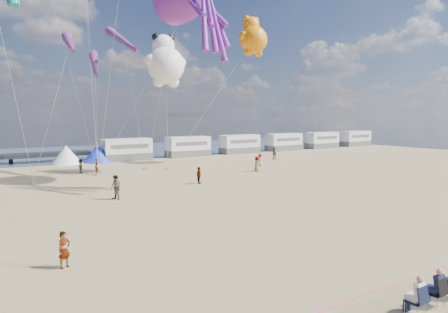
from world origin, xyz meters
The scene contains 30 objects.
ground centered at (0.00, 0.00, 0.00)m, with size 120.00×120.00×0.00m, color tan.
water centered at (0.00, 55.00, 0.02)m, with size 120.00×120.00×0.00m, color #355066.
motorhome_0 centered at (6.00, 40.00, 1.50)m, with size 6.60×2.50×3.00m, color silver.
motorhome_1 centered at (15.50, 40.00, 1.50)m, with size 6.60×2.50×3.00m, color silver.
motorhome_2 centered at (25.00, 40.00, 1.50)m, with size 6.60×2.50×3.00m, color silver.
motorhome_3 centered at (34.50, 40.00, 1.50)m, with size 6.60×2.50×3.00m, color silver.
motorhome_4 centered at (44.00, 40.00, 1.50)m, with size 6.60×2.50×3.00m, color silver.
motorhome_5 centered at (53.50, 40.00, 1.50)m, with size 6.60×2.50×3.00m, color silver.
tent_white centered at (-2.00, 40.00, 1.20)m, with size 4.00×4.00×2.40m, color white.
tent_blue centered at (2.00, 40.00, 1.20)m, with size 4.00×4.00×2.40m, color #1933CC.
rope_line centered at (0.00, -5.00, 0.02)m, with size 0.03×0.03×34.00m, color #F2338C.
standing_person centered at (-9.24, 3.35, 0.77)m, with size 0.56×0.37×1.54m, color tan.
beachgoer_0 centered at (14.58, 21.61, 0.84)m, with size 0.61×0.40×1.69m, color #7F6659.
beachgoer_1 centered at (-3.33, 15.29, 0.92)m, with size 0.90×0.59×1.84m, color #7F6659.
beachgoer_3 centered at (5.26, 18.10, 0.77)m, with size 0.99×0.57×1.54m, color #7F6659.
beachgoer_4 centered at (-2.30, 31.07, 0.74)m, with size 0.87×0.36×1.49m, color #7F6659.
beachgoer_5 centered at (-1.16, 28.80, 0.82)m, with size 1.52×0.48×1.64m, color #7F6659.
beachgoer_6 centered at (17.56, 24.92, 0.79)m, with size 0.57×0.38×1.57m, color #7F6659.
beachgoer_7 centered at (23.69, 29.53, 0.86)m, with size 0.84×0.54×1.71m, color #7F6659.
sandbag_a centered at (-7.53, 26.44, 0.11)m, with size 0.50×0.35×0.22m, color gray.
sandbag_b centered at (4.66, 29.73, 0.11)m, with size 0.50×0.35×0.22m, color gray.
sandbag_c centered at (6.95, 28.59, 0.11)m, with size 0.50×0.35×0.22m, color gray.
sandbag_d centered at (4.81, 30.04, 0.11)m, with size 0.50×0.35×0.22m, color gray.
sandbag_e centered at (-1.18, 28.10, 0.11)m, with size 0.50×0.35×0.22m, color gray.
kite_octopus_purple centered at (4.49, 20.37, 16.69)m, with size 4.02×9.37×10.71m, color purple, non-canonical shape.
kite_panda centered at (5.92, 26.50, 11.57)m, with size 4.83×4.55×6.82m, color white, non-canonical shape.
kite_teddy_orange centered at (18.82, 28.15, 15.76)m, with size 4.30×4.05×6.08m, color orange, non-canonical shape.
windsock_left centered at (-3.48, 28.28, 13.29)m, with size 1.10×6.83×6.83m, color red, non-canonical shape.
windsock_mid centered at (1.67, 27.77, 13.95)m, with size 1.00×6.61×6.61m, color red, non-canonical shape.
windsock_right centered at (-2.04, 24.83, 10.97)m, with size 0.90×5.31×5.31m, color red, non-canonical shape.
Camera 1 is at (-12.26, -13.63, 6.31)m, focal length 32.00 mm.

